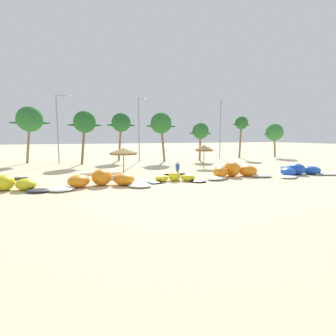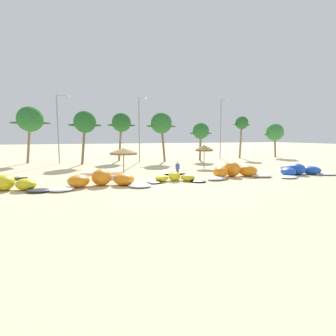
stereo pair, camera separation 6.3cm
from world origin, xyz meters
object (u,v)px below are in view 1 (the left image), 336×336
palm_left (30,120)px  kite_left_of_center (175,178)px  palm_rightmost (274,132)px  lamppost_east_center (139,127)px  lamppost_east (221,126)px  kite_left (102,180)px  palm_center_left (121,123)px  kite_right_of_center (300,171)px  beach_umbrella_middle (204,148)px  kite_far_left (3,185)px  palm_center_right (161,124)px  lamppost_west_center (59,125)px  beach_umbrella_near_van (123,151)px  person_near_kites (178,169)px  palm_left_of_gap (85,122)px  palm_right_of_gap (200,131)px  kite_center (234,171)px  palm_right (241,124)px

palm_left → kite_left_of_center: bearing=-58.2°
palm_rightmost → kite_left_of_center: bearing=-145.2°
lamppost_east_center → lamppost_east: bearing=6.8°
palm_left → lamppost_east_center: lamppost_east_center is taller
kite_left → palm_left: (-7.86, 23.44, 6.10)m
palm_center_left → lamppost_east_center: 4.06m
kite_right_of_center → beach_umbrella_middle: bearing=123.6°
kite_far_left → palm_center_right: (18.92, 18.92, 5.70)m
palm_left → lamppost_west_center: size_ratio=0.84×
palm_center_right → beach_umbrella_near_van: bearing=-124.4°
kite_right_of_center → person_near_kites: bearing=167.7°
person_near_kites → lamppost_east_center: (0.65, 17.76, 4.78)m
palm_center_left → beach_umbrella_near_van: bearing=-99.8°
palm_center_right → lamppost_east_center: size_ratio=0.78×
beach_umbrella_near_van → lamppost_east_center: (5.16, 13.16, 3.12)m
kite_right_of_center → palm_rightmost: size_ratio=1.17×
kite_left_of_center → lamppost_east_center: lamppost_east_center is taller
kite_left_of_center → palm_center_left: (-0.63, 22.93, 6.00)m
palm_left_of_gap → lamppost_west_center: (-3.62, 2.78, -0.37)m
kite_far_left → person_near_kites: 14.91m
palm_right_of_gap → kite_center: bearing=-106.9°
palm_center_left → lamppost_east: (18.44, -1.32, -0.37)m
kite_right_of_center → palm_right: (7.61, 21.39, 5.97)m
palm_right_of_gap → palm_rightmost: palm_rightmost is taller
kite_center → lamppost_west_center: (-16.97, 21.04, 5.15)m
kite_far_left → palm_rightmost: size_ratio=1.09×
kite_center → palm_left: size_ratio=0.88×
beach_umbrella_middle → lamppost_east: (10.23, 12.87, 3.38)m
kite_far_left → kite_center: kite_center is taller
beach_umbrella_middle → kite_center: bearing=-96.5°
person_near_kites → palm_center_left: bearing=94.6°
kite_right_of_center → lamppost_east: bearing=80.3°
kite_center → beach_umbrella_near_van: (-10.08, 6.15, 1.90)m
palm_center_left → palm_right_of_gap: size_ratio=1.25×
palm_left → lamppost_east: (32.23, -1.66, -0.66)m
kite_left → beach_umbrella_near_van: size_ratio=2.65×
palm_left → palm_center_right: palm_left is taller
palm_right → lamppost_east_center: lamppost_east_center is taller
kite_left_of_center → kite_right_of_center: bearing=-3.5°
person_near_kites → lamppost_west_center: size_ratio=0.16×
kite_left_of_center → kite_right_of_center: (13.96, -0.87, 0.13)m
kite_far_left → lamppost_east: lamppost_east is taller
kite_right_of_center → palm_center_right: size_ratio=0.97×
palm_left_of_gap → lamppost_east: 24.72m
beach_umbrella_middle → palm_right: palm_right is taller
lamppost_west_center → lamppost_east: 28.15m
kite_right_of_center → palm_center_right: 22.58m
palm_left → palm_center_right: (19.60, -4.14, -0.46)m
palm_left_of_gap → palm_right_of_gap: (19.01, 0.40, -1.16)m
kite_left_of_center → beach_umbrella_near_van: (-3.45, 6.55, 2.15)m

